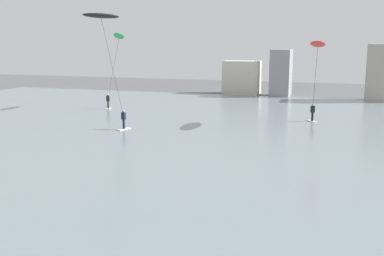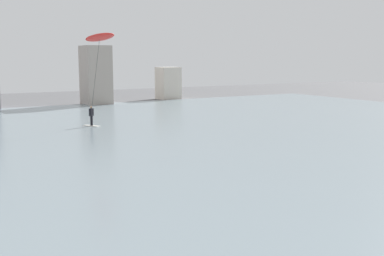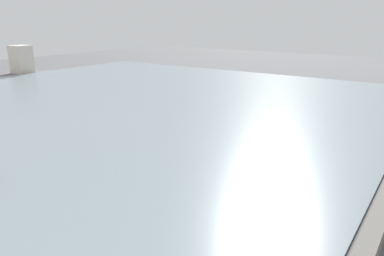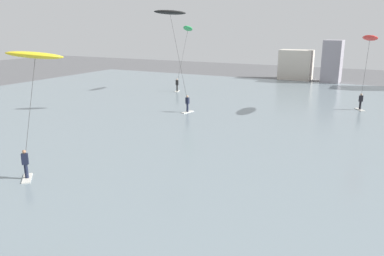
% 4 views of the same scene
% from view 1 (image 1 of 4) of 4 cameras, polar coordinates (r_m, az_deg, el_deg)
% --- Properties ---
extents(water_bay, '(84.00, 52.00, 0.10)m').
position_cam_1_polar(water_bay, '(37.00, 7.63, -0.94)').
color(water_bay, gray).
rests_on(water_bay, ground).
extents(far_shore_buildings, '(32.14, 6.02, 6.98)m').
position_cam_1_polar(far_shore_buildings, '(63.13, 15.50, 6.16)').
color(far_shore_buildings, beige).
rests_on(far_shore_buildings, ground).
extents(kitesurfer_black, '(3.38, 2.55, 9.58)m').
position_cam_1_polar(kitesurfer_black, '(38.98, -10.76, 11.94)').
color(kitesurfer_black, silver).
rests_on(kitesurfer_black, water_bay).
extents(kitesurfer_red, '(1.94, 4.38, 7.49)m').
position_cam_1_polar(kitesurfer_red, '(41.93, 15.08, 9.28)').
color(kitesurfer_red, silver).
rests_on(kitesurfer_red, water_bay).
extents(kitesurfer_green, '(2.31, 3.89, 8.26)m').
position_cam_1_polar(kitesurfer_green, '(51.69, -9.02, 10.35)').
color(kitesurfer_green, silver).
rests_on(kitesurfer_green, water_bay).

